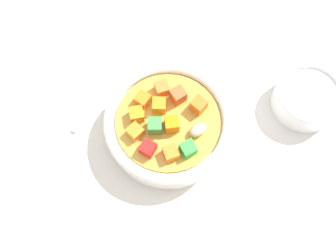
% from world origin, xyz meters
% --- Properties ---
extents(ground_plane, '(1.40, 1.40, 0.02)m').
position_xyz_m(ground_plane, '(0.00, 0.00, -0.01)').
color(ground_plane, silver).
extents(soup_bowl_main, '(0.16, 0.16, 0.06)m').
position_xyz_m(soup_bowl_main, '(0.00, 0.00, 0.03)').
color(soup_bowl_main, white).
rests_on(soup_bowl_main, ground_plane).
extents(spoon, '(0.18, 0.16, 0.01)m').
position_xyz_m(spoon, '(0.10, -0.08, 0.00)').
color(spoon, silver).
rests_on(spoon, ground_plane).
extents(side_bowl_small, '(0.09, 0.09, 0.04)m').
position_xyz_m(side_bowl_small, '(-0.18, 0.06, 0.02)').
color(side_bowl_small, white).
rests_on(side_bowl_small, ground_plane).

